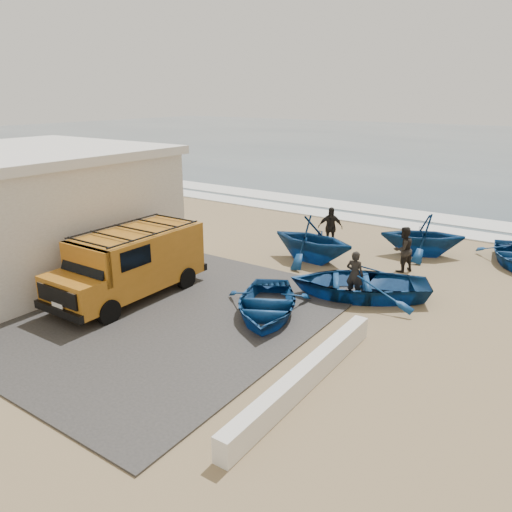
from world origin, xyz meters
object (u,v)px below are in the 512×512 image
Objects in this scene: parapet at (306,376)px; van at (131,261)px; boat_mid_left at (312,239)px; building at (15,210)px; fisherman_middle at (403,249)px; boat_near_right at (358,283)px; fisherman_back at (330,228)px; fisherman_front at (355,275)px; boat_near_left at (266,304)px; boat_far_left at (423,235)px.

van is (-7.01, 1.42, 0.90)m from parapet.
van is at bearing 159.06° from boat_mid_left.
building is 13.97m from fisherman_middle.
van is 1.53× the size of boat_mid_left.
fisherman_back reaches higher than boat_near_right.
building is at bearing -27.24° from fisherman_middle.
parapet is at bearing -14.72° from boat_near_right.
building is 6.12× the size of fisherman_front.
building reaches higher than parapet.
van is 7.16m from boat_near_right.
boat_near_left is 7.29m from fisherman_back.
boat_mid_left reaches higher than parapet.
boat_far_left is at bearing 48.73° from boat_near_left.
building is 2.95× the size of boat_far_left.
building reaches higher than fisherman_back.
fisherman_back is (-3.45, -1.17, 0.03)m from boat_far_left.
building is at bearing -95.16° from boat_near_right.
boat_near_left is at bearing -161.66° from boat_mid_left.
boat_near_right is 1.35× the size of boat_far_left.
building is at bearing -162.94° from fisherman_back.
boat_near_right is 2.80× the size of fisherman_front.
boat_near_left is (-2.75, 2.59, 0.10)m from parapet.
van is 6.98m from boat_mid_left.
parapet is 7.21m from van.
building is at bearing 175.42° from parapet.
boat_near_right is at bearing 23.46° from fisherman_middle.
fisherman_back is at bearing -78.30° from fisherman_middle.
fisherman_back is (-4.29, 9.70, 0.59)m from parapet.
building is at bearing 18.32° from fisherman_front.
boat_near_right is at bearing -123.85° from boat_mid_left.
boat_far_left reaches higher than boat_near_left.
boat_far_left is 3.64m from fisherman_back.
fisherman_front is (11.27, 4.29, -1.40)m from building.
boat_far_left reaches higher than parapet.
building is 2.81× the size of boat_mid_left.
fisherman_front is at bearing 22.74° from fisherman_middle.
boat_near_left is at bearing -36.91° from boat_far_left.
fisherman_back is at bearing -170.24° from boat_near_right.
boat_far_left is at bearing -10.86° from fisherman_back.
boat_near_left is 0.84× the size of boat_near_right.
boat_near_right is (1.58, 2.89, 0.07)m from boat_near_left.
boat_mid_left is at bearing -69.75° from boat_far_left.
boat_mid_left is at bearing -113.02° from fisherman_back.
van reaches higher than boat_near_right.
boat_mid_left is at bearing -154.67° from boat_near_right.
fisherman_back is (-0.23, 1.96, -0.02)m from boat_mid_left.
fisherman_front is (1.52, 2.70, 0.40)m from boat_near_left.
building is 12.30m from boat_near_right.
fisherman_middle reaches higher than parapet.
boat_near_left is 1.13× the size of boat_far_left.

